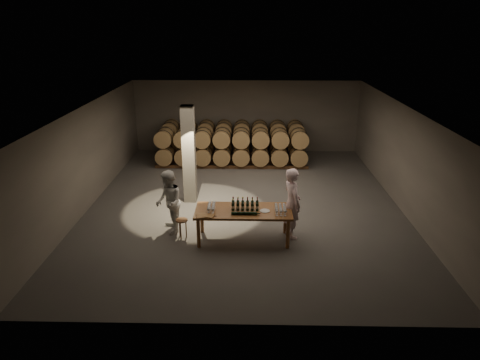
{
  "coord_description": "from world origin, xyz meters",
  "views": [
    {
      "loc": [
        0.14,
        -12.96,
        5.72
      ],
      "look_at": [
        -0.13,
        -0.75,
        1.1
      ],
      "focal_mm": 32.0,
      "sensor_mm": 36.0,
      "label": 1
    }
  ],
  "objects_px": {
    "notebook_near": "(209,216)",
    "stool": "(182,223)",
    "tasting_table": "(243,214)",
    "bottle_cluster": "(245,205)",
    "plate": "(265,211)",
    "person_man": "(292,203)",
    "person_woman": "(169,202)"
  },
  "relations": [
    {
      "from": "notebook_near",
      "to": "stool",
      "type": "height_order",
      "value": "notebook_near"
    },
    {
      "from": "stool",
      "to": "person_man",
      "type": "bearing_deg",
      "value": 2.73
    },
    {
      "from": "plate",
      "to": "bottle_cluster",
      "type": "bearing_deg",
      "value": 168.71
    },
    {
      "from": "tasting_table",
      "to": "person_woman",
      "type": "height_order",
      "value": "person_woman"
    },
    {
      "from": "tasting_table",
      "to": "person_woman",
      "type": "xyz_separation_m",
      "value": [
        -2.09,
        0.44,
        0.12
      ]
    },
    {
      "from": "tasting_table",
      "to": "person_man",
      "type": "xyz_separation_m",
      "value": [
        1.32,
        0.25,
        0.21
      ]
    },
    {
      "from": "tasting_table",
      "to": "person_man",
      "type": "distance_m",
      "value": 1.36
    },
    {
      "from": "tasting_table",
      "to": "stool",
      "type": "xyz_separation_m",
      "value": [
        -1.7,
        0.1,
        -0.35
      ]
    },
    {
      "from": "notebook_near",
      "to": "plate",
      "type": "bearing_deg",
      "value": 30.83
    },
    {
      "from": "notebook_near",
      "to": "bottle_cluster",
      "type": "bearing_deg",
      "value": 43.39
    },
    {
      "from": "tasting_table",
      "to": "person_woman",
      "type": "bearing_deg",
      "value": 168.23
    },
    {
      "from": "bottle_cluster",
      "to": "tasting_table",
      "type": "bearing_deg",
      "value": -133.62
    },
    {
      "from": "person_woman",
      "to": "bottle_cluster",
      "type": "bearing_deg",
      "value": 61.69
    },
    {
      "from": "bottle_cluster",
      "to": "notebook_near",
      "type": "height_order",
      "value": "bottle_cluster"
    },
    {
      "from": "bottle_cluster",
      "to": "person_man",
      "type": "height_order",
      "value": "person_man"
    },
    {
      "from": "notebook_near",
      "to": "person_man",
      "type": "relative_size",
      "value": 0.14
    },
    {
      "from": "plate",
      "to": "stool",
      "type": "relative_size",
      "value": 0.48
    },
    {
      "from": "bottle_cluster",
      "to": "plate",
      "type": "xyz_separation_m",
      "value": [
        0.53,
        -0.11,
        -0.11
      ]
    },
    {
      "from": "notebook_near",
      "to": "person_woman",
      "type": "bearing_deg",
      "value": 161.34
    },
    {
      "from": "tasting_table",
      "to": "notebook_near",
      "type": "bearing_deg",
      "value": -154.96
    },
    {
      "from": "plate",
      "to": "stool",
      "type": "height_order",
      "value": "plate"
    },
    {
      "from": "bottle_cluster",
      "to": "person_woman",
      "type": "xyz_separation_m",
      "value": [
        -2.14,
        0.39,
        -0.1
      ]
    },
    {
      "from": "tasting_table",
      "to": "stool",
      "type": "height_order",
      "value": "tasting_table"
    },
    {
      "from": "bottle_cluster",
      "to": "stool",
      "type": "bearing_deg",
      "value": 178.21
    },
    {
      "from": "tasting_table",
      "to": "bottle_cluster",
      "type": "xyz_separation_m",
      "value": [
        0.05,
        0.05,
        0.22
      ]
    },
    {
      "from": "tasting_table",
      "to": "bottle_cluster",
      "type": "bearing_deg",
      "value": 46.38
    },
    {
      "from": "tasting_table",
      "to": "notebook_near",
      "type": "xyz_separation_m",
      "value": [
        -0.9,
        -0.42,
        0.12
      ]
    },
    {
      "from": "notebook_near",
      "to": "person_man",
      "type": "xyz_separation_m",
      "value": [
        2.23,
        0.67,
        0.09
      ]
    },
    {
      "from": "plate",
      "to": "notebook_near",
      "type": "relative_size",
      "value": 0.95
    },
    {
      "from": "tasting_table",
      "to": "plate",
      "type": "bearing_deg",
      "value": -5.78
    },
    {
      "from": "tasting_table",
      "to": "person_man",
      "type": "height_order",
      "value": "person_man"
    },
    {
      "from": "person_woman",
      "to": "notebook_near",
      "type": "bearing_deg",
      "value": 36.27
    }
  ]
}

